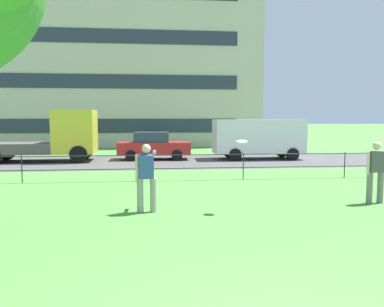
{
  "coord_description": "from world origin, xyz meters",
  "views": [
    {
      "loc": [
        -1.41,
        -3.04,
        2.3
      ],
      "look_at": [
        -0.19,
        8.57,
        1.22
      ],
      "focal_mm": 35.55,
      "sensor_mm": 36.0,
      "label": 1
    }
  ],
  "objects_px": {
    "flatbed_truck_right": "(47,139)",
    "panel_van_left": "(258,137)",
    "frisbee": "(242,142)",
    "car_red_center": "(154,146)",
    "person_catcher": "(376,171)",
    "person_thrower": "(146,175)",
    "apartment_building_background": "(98,65)"
  },
  "relations": [
    {
      "from": "flatbed_truck_right",
      "to": "panel_van_left",
      "type": "relative_size",
      "value": 1.46
    },
    {
      "from": "person_catcher",
      "to": "car_red_center",
      "type": "relative_size",
      "value": 0.41
    },
    {
      "from": "person_thrower",
      "to": "person_catcher",
      "type": "bearing_deg",
      "value": 3.09
    },
    {
      "from": "person_thrower",
      "to": "panel_van_left",
      "type": "height_order",
      "value": "panel_van_left"
    },
    {
      "from": "person_catcher",
      "to": "flatbed_truck_right",
      "type": "xyz_separation_m",
      "value": [
        -11.59,
        11.36,
        0.33
      ]
    },
    {
      "from": "person_catcher",
      "to": "panel_van_left",
      "type": "distance_m",
      "value": 11.42
    },
    {
      "from": "person_thrower",
      "to": "car_red_center",
      "type": "distance_m",
      "value": 12.09
    },
    {
      "from": "frisbee",
      "to": "flatbed_truck_right",
      "type": "bearing_deg",
      "value": 123.25
    },
    {
      "from": "flatbed_truck_right",
      "to": "panel_van_left",
      "type": "height_order",
      "value": "flatbed_truck_right"
    },
    {
      "from": "person_catcher",
      "to": "panel_van_left",
      "type": "height_order",
      "value": "panel_van_left"
    },
    {
      "from": "flatbed_truck_right",
      "to": "apartment_building_background",
      "type": "height_order",
      "value": "apartment_building_background"
    },
    {
      "from": "panel_van_left",
      "to": "apartment_building_background",
      "type": "relative_size",
      "value": 0.18
    },
    {
      "from": "person_thrower",
      "to": "flatbed_truck_right",
      "type": "xyz_separation_m",
      "value": [
        -5.44,
        11.69,
        0.31
      ]
    },
    {
      "from": "frisbee",
      "to": "flatbed_truck_right",
      "type": "height_order",
      "value": "flatbed_truck_right"
    },
    {
      "from": "frisbee",
      "to": "panel_van_left",
      "type": "xyz_separation_m",
      "value": [
        3.81,
        11.91,
        -0.46
      ]
    },
    {
      "from": "panel_van_left",
      "to": "car_red_center",
      "type": "bearing_deg",
      "value": 176.73
    },
    {
      "from": "person_thrower",
      "to": "person_catcher",
      "type": "height_order",
      "value": "same"
    },
    {
      "from": "flatbed_truck_right",
      "to": "frisbee",
      "type": "bearing_deg",
      "value": -56.75
    },
    {
      "from": "car_red_center",
      "to": "panel_van_left",
      "type": "height_order",
      "value": "panel_van_left"
    },
    {
      "from": "person_thrower",
      "to": "frisbee",
      "type": "height_order",
      "value": "frisbee"
    },
    {
      "from": "person_catcher",
      "to": "flatbed_truck_right",
      "type": "bearing_deg",
      "value": 135.57
    },
    {
      "from": "person_thrower",
      "to": "frisbee",
      "type": "distance_m",
      "value": 2.48
    },
    {
      "from": "person_thrower",
      "to": "apartment_building_background",
      "type": "bearing_deg",
      "value": 100.01
    },
    {
      "from": "frisbee",
      "to": "car_red_center",
      "type": "distance_m",
      "value": 12.46
    },
    {
      "from": "person_thrower",
      "to": "frisbee",
      "type": "relative_size",
      "value": 5.18
    },
    {
      "from": "car_red_center",
      "to": "apartment_building_background",
      "type": "relative_size",
      "value": 0.15
    },
    {
      "from": "frisbee",
      "to": "car_red_center",
      "type": "bearing_deg",
      "value": 99.76
    },
    {
      "from": "person_thrower",
      "to": "panel_van_left",
      "type": "bearing_deg",
      "value": 62.4
    },
    {
      "from": "car_red_center",
      "to": "apartment_building_background",
      "type": "distance_m",
      "value": 16.33
    },
    {
      "from": "frisbee",
      "to": "flatbed_truck_right",
      "type": "distance_m",
      "value": 14.18
    },
    {
      "from": "panel_van_left",
      "to": "apartment_building_background",
      "type": "bearing_deg",
      "value": 126.49
    },
    {
      "from": "car_red_center",
      "to": "person_catcher",
      "type": "bearing_deg",
      "value": -63.26
    }
  ]
}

